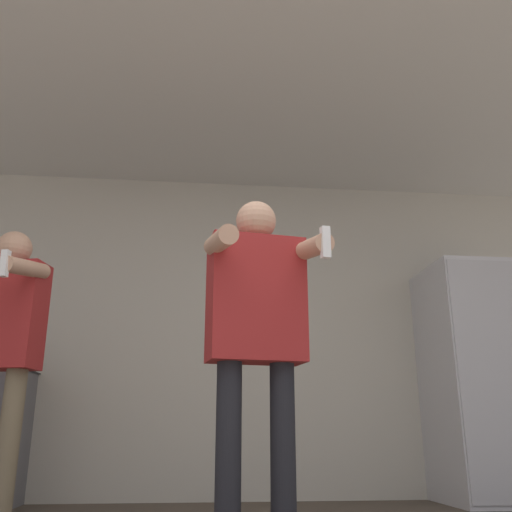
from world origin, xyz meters
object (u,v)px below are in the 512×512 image
person_man_side (1,336)px  refrigerator (478,380)px  person_woman_foreground (257,322)px  bottle_brown_liquor (1,356)px

person_man_side → refrigerator: bearing=14.6°
refrigerator → person_man_side: (-3.21, -0.84, 0.14)m
refrigerator → person_woman_foreground: (-1.84, -1.60, 0.10)m
person_man_side → bottle_brown_liquor: bearing=107.2°
refrigerator → bottle_brown_liquor: size_ratio=6.88×
refrigerator → person_woman_foreground: bearing=-139.0°
refrigerator → person_man_side: 3.32m
bottle_brown_liquor → person_man_side: 0.90m
refrigerator → bottle_brown_liquor: bearing=179.6°
refrigerator → bottle_brown_liquor: refrigerator is taller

